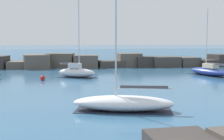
{
  "coord_description": "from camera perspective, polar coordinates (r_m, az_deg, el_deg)",
  "views": [
    {
      "loc": [
        -3.41,
        -9.74,
        5.07
      ],
      "look_at": [
        1.81,
        26.23,
        1.55
      ],
      "focal_mm": 50.0,
      "sensor_mm": 36.0,
      "label": 1
    }
  ],
  "objects": [
    {
      "name": "breakwater_jetty",
      "position": [
        57.87,
        -5.26,
        1.5
      ],
      "size": [
        64.99,
        6.52,
        2.59
      ],
      "color": "brown",
      "rests_on": "ground"
    },
    {
      "name": "mooring_buoy_orange_near",
      "position": [
        40.11,
        -12.57,
        -1.42
      ],
      "size": [
        0.62,
        0.62,
        0.82
      ],
      "color": "red",
      "rests_on": "ground"
    },
    {
      "name": "sailboat_moored_0",
      "position": [
        22.47,
        2.12,
        -6.04
      ],
      "size": [
        7.61,
        3.94,
        7.9
      ],
      "color": "white",
      "rests_on": "ground"
    },
    {
      "name": "sailboat_moored_3",
      "position": [
        42.5,
        -6.51,
        -0.34
      ],
      "size": [
        5.54,
        4.02,
        11.07
      ],
      "color": "silver",
      "rests_on": "ground"
    },
    {
      "name": "sailboat_moored_4",
      "position": [
        46.48,
        17.26,
        -0.17
      ],
      "size": [
        3.93,
        7.43,
        9.46
      ],
      "color": "navy",
      "rests_on": "ground"
    },
    {
      "name": "open_sea_beyond",
      "position": [
        117.88,
        -6.6,
        3.03
      ],
      "size": [
        400.0,
        116.0,
        0.01
      ],
      "color": "#235175",
      "rests_on": "ground"
    }
  ]
}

